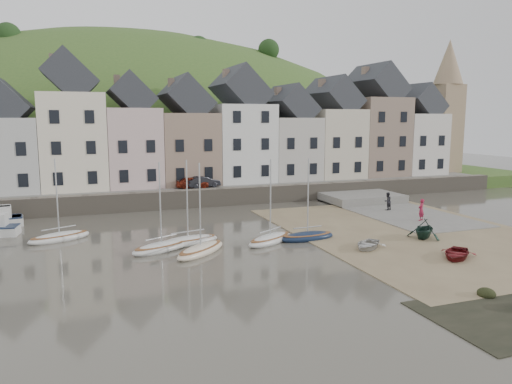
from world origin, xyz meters
name	(u,v)px	position (x,y,z in m)	size (l,w,h in m)	color
ground	(285,245)	(0.00, 0.00, 0.00)	(160.00, 160.00, 0.00)	#433E34
quay_land	(189,181)	(0.00, 32.00, 0.75)	(90.00, 30.00, 1.50)	#3A5A24
quay_street	(211,186)	(0.00, 20.50, 1.55)	(70.00, 7.00, 0.10)	slate
seawall	(220,197)	(0.00, 17.00, 0.90)	(70.00, 1.20, 1.80)	slate
beach	(413,233)	(11.00, 0.00, 0.03)	(18.00, 26.00, 0.06)	#786449
slipway	(394,211)	(15.00, 8.00, 0.06)	(8.00, 18.00, 0.12)	slate
hillside	(133,263)	(-5.00, 60.00, -17.99)	(134.40, 84.00, 84.00)	#3A5A24
townhouse_terrace	(217,132)	(1.76, 24.00, 7.32)	(61.05, 8.00, 13.93)	silver
church_spire	(447,103)	(34.55, 24.00, 11.06)	(4.00, 4.00, 18.00)	#997F60
sailboat_0	(59,237)	(-15.15, 7.08, 0.26)	(4.84, 3.28, 6.32)	silver
sailboat_1	(162,247)	(-8.49, 1.63, 0.26)	(4.79, 3.33, 6.32)	silver
sailboat_2	(201,250)	(-6.12, 0.05, 0.26)	(4.67, 4.42, 6.32)	beige
sailboat_3	(188,241)	(-6.42, 2.67, 0.26)	(4.95, 2.58, 6.32)	silver
sailboat_4	(270,239)	(-0.66, 1.14, 0.26)	(4.80, 3.74, 6.32)	silver
sailboat_5	(307,236)	(2.25, 0.95, 0.26)	(4.44, 1.75, 6.32)	#12203A
rowboat_white	(367,244)	(4.96, -2.92, 0.35)	(2.03, 2.85, 0.59)	beige
rowboat_green	(424,229)	(10.55, -1.87, 0.80)	(2.42, 2.80, 1.48)	#142E24
rowboat_red	(456,253)	(9.04, -6.90, 0.38)	(2.22, 3.10, 0.64)	maroon
person_red	(421,210)	(14.36, 3.27, 1.08)	(0.70, 0.46, 1.92)	maroon
person_dark	(387,201)	(14.48, 8.40, 0.99)	(0.85, 0.66, 1.74)	black
car_left	(192,182)	(-2.27, 19.50, 2.20)	(1.42, 3.53, 1.20)	maroon
car_right	(203,182)	(-1.10, 19.50, 2.21)	(1.29, 3.71, 1.22)	black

